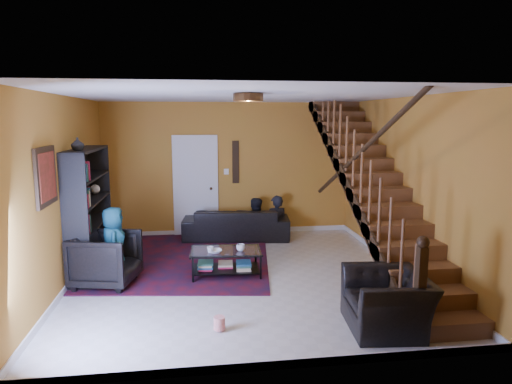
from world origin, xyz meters
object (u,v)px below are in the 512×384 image
at_px(armchair_left, 106,259).
at_px(bookshelf, 90,213).
at_px(sofa, 236,223).
at_px(coffee_table, 226,261).
at_px(armchair_right, 387,301).

bearing_deg(armchair_left, bookshelf, 39.71).
distance_m(sofa, coffee_table, 2.26).
relative_size(sofa, armchair_left, 2.47).
bearing_deg(coffee_table, bookshelf, 166.31).
relative_size(bookshelf, coffee_table, 1.76).
height_order(sofa, coffee_table, sofa).
bearing_deg(armchair_right, coffee_table, -134.67).
xyz_separation_m(sofa, armchair_right, (1.38, -4.32, 0.01)).
relative_size(armchair_left, coffee_table, 0.77).
height_order(bookshelf, sofa, bookshelf).
distance_m(bookshelf, armchair_right, 4.74).
distance_m(bookshelf, coffee_table, 2.32).
bearing_deg(sofa, armchair_right, 114.06).
xyz_separation_m(sofa, coffee_table, (-0.38, -2.22, -0.08)).
xyz_separation_m(bookshelf, sofa, (2.52, 1.70, -0.65)).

